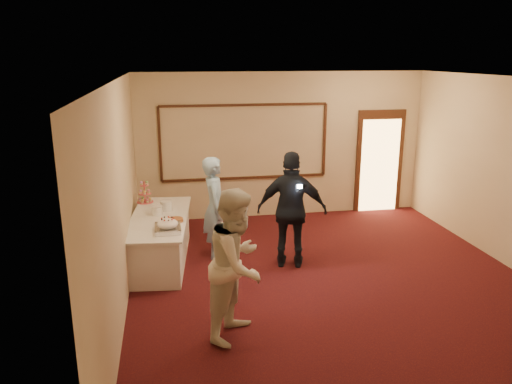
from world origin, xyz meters
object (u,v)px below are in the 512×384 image
plate_stack_b (166,205)px  tart (175,220)px  plate_stack_a (157,210)px  man (215,207)px  guest (292,210)px  buffet_table (160,239)px  pavlova_tray (168,226)px  cupcake_stand (145,194)px  woman (238,264)px

plate_stack_b → tart: size_ratio=0.70×
plate_stack_a → man: bearing=-2.7°
man → guest: 1.32m
plate_stack_a → plate_stack_b: bearing=57.2°
buffet_table → guest: 2.23m
pavlova_tray → plate_stack_b: size_ratio=2.60×
guest → tart: bearing=8.7°
pavlova_tray → guest: guest is taller
buffet_table → plate_stack_a: size_ratio=13.15×
man → guest: (1.16, -0.62, 0.08)m
pavlova_tray → guest: size_ratio=0.29×
buffet_table → cupcake_stand: bearing=105.6°
cupcake_stand → plate_stack_b: 0.66m
tart → guest: size_ratio=0.16×
buffet_table → pavlova_tray: pavlova_tray is taller
tart → man: size_ratio=0.17×
cupcake_stand → man: 1.44m
man → guest: size_ratio=0.91×
cupcake_stand → plate_stack_b: cupcake_stand is taller
pavlova_tray → man: man is taller
man → woman: (0.02, -2.51, 0.06)m
plate_stack_b → guest: (1.96, -0.90, 0.09)m
cupcake_stand → guest: 2.75m
pavlova_tray → cupcake_stand: cupcake_stand is taller
pavlova_tray → cupcake_stand: 1.64m
plate_stack_a → cupcake_stand: bearing=105.7°
guest → plate_stack_b: bearing=-8.4°
pavlova_tray → plate_stack_a: pavlova_tray is taller
buffet_table → guest: (2.08, -0.56, 0.55)m
guest → man: bearing=-12.0°
plate_stack_a → plate_stack_b: size_ratio=0.89×
plate_stack_b → man: (0.80, -0.28, 0.00)m
pavlova_tray → woman: 1.92m
cupcake_stand → man: (1.17, -0.83, -0.06)m
pavlova_tray → woman: bearing=-65.2°
plate_stack_b → man: man is taller
plate_stack_a → woman: (0.97, -2.55, 0.07)m
plate_stack_a → guest: guest is taller
plate_stack_b → tart: plate_stack_b is taller
buffet_table → man: bearing=4.0°
plate_stack_b → woman: size_ratio=0.11×
tart → man: man is taller
pavlova_tray → woman: woman is taller
buffet_table → pavlova_tray: 0.85m
pavlova_tray → plate_stack_a: 0.83m
buffet_table → plate_stack_b: 0.59m
buffet_table → man: size_ratio=1.41×
cupcake_stand → plate_stack_b: (0.37, -0.55, -0.07)m
buffet_table → woman: woman is taller
woman → guest: (1.14, 1.88, 0.02)m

